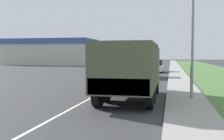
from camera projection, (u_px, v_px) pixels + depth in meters
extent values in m
plane|color=#38383A|center=(144.00, 69.00, 40.64)|extent=(180.00, 180.00, 0.00)
cube|color=silver|center=(144.00, 69.00, 40.64)|extent=(0.12, 120.00, 0.00)
cube|color=#9E9B93|center=(176.00, 69.00, 39.71)|extent=(1.80, 120.00, 0.12)
cube|color=#4C7538|center=(208.00, 70.00, 38.81)|extent=(7.00, 120.00, 0.02)
cube|color=#474C38|center=(137.00, 65.00, 15.41)|extent=(2.36, 1.86, 1.85)
cube|color=#4C5138|center=(128.00, 66.00, 12.15)|extent=(2.36, 4.79, 1.98)
cube|color=#474C38|center=(118.00, 87.00, 9.90)|extent=(2.24, 0.10, 0.60)
cube|color=red|center=(94.00, 81.00, 10.05)|extent=(0.12, 0.06, 0.12)
cube|color=red|center=(143.00, 82.00, 9.68)|extent=(0.12, 0.06, 0.12)
cylinder|color=black|center=(118.00, 82.00, 15.58)|extent=(0.30, 1.18, 1.18)
cylinder|color=black|center=(156.00, 83.00, 15.16)|extent=(0.30, 1.18, 1.18)
cylinder|color=black|center=(98.00, 92.00, 11.25)|extent=(0.30, 1.18, 1.18)
cylinder|color=black|center=(150.00, 94.00, 10.83)|extent=(0.30, 1.18, 1.18)
cylinder|color=black|center=(106.00, 88.00, 12.65)|extent=(0.30, 1.18, 1.18)
cylinder|color=black|center=(152.00, 89.00, 12.23)|extent=(0.30, 1.18, 1.18)
cube|color=#B7BABF|center=(145.00, 72.00, 25.84)|extent=(1.74, 4.34, 0.75)
cube|color=black|center=(145.00, 64.00, 25.88)|extent=(1.53, 1.95, 0.75)
cylinder|color=black|center=(139.00, 73.00, 27.36)|extent=(0.20, 0.64, 0.64)
cylinder|color=black|center=(154.00, 73.00, 27.05)|extent=(0.20, 0.64, 0.64)
cylinder|color=black|center=(135.00, 75.00, 24.65)|extent=(0.20, 0.64, 0.64)
cylinder|color=black|center=(153.00, 75.00, 24.33)|extent=(0.20, 0.64, 0.64)
cube|color=silver|center=(155.00, 68.00, 33.97)|extent=(1.86, 4.07, 0.65)
cube|color=black|center=(155.00, 63.00, 34.01)|extent=(1.63, 1.83, 0.67)
cylinder|color=black|center=(149.00, 69.00, 35.42)|extent=(0.20, 0.64, 0.64)
cylinder|color=black|center=(163.00, 69.00, 35.08)|extent=(0.20, 0.64, 0.64)
cylinder|color=black|center=(148.00, 70.00, 32.87)|extent=(0.20, 0.64, 0.64)
cylinder|color=black|center=(162.00, 70.00, 32.53)|extent=(0.20, 0.64, 0.64)
cylinder|color=gray|center=(192.00, 30.00, 12.87)|extent=(0.14, 0.14, 6.24)
cube|color=beige|center=(50.00, 55.00, 59.60)|extent=(17.89, 9.20, 4.31)
cube|color=#385693|center=(50.00, 42.00, 59.45)|extent=(18.60, 9.57, 1.08)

